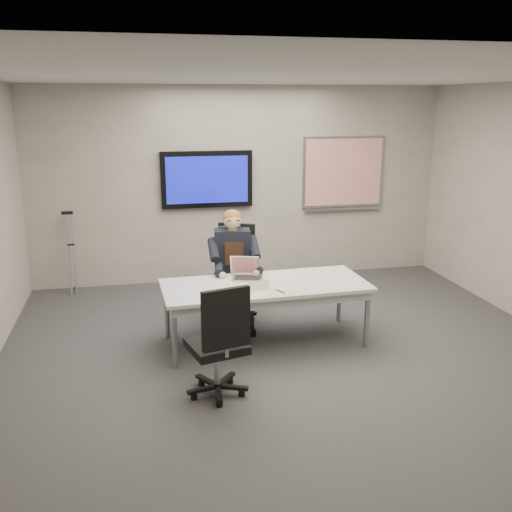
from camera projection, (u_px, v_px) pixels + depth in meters
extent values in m
cube|color=#3B3B3E|center=(296.00, 363.00, 5.79)|extent=(6.00, 6.00, 0.02)
cube|color=silver|center=(302.00, 75.00, 5.05)|extent=(6.00, 6.00, 0.02)
cube|color=gray|center=(241.00, 185.00, 8.25)|extent=(6.00, 0.02, 2.80)
cube|color=gray|center=(483.00, 369.00, 2.59)|extent=(6.00, 0.02, 2.80)
cube|color=white|center=(265.00, 285.00, 6.13)|extent=(2.23, 1.00, 0.04)
cube|color=beige|center=(265.00, 292.00, 6.15)|extent=(2.14, 0.91, 0.09)
cylinder|color=#919399|center=(175.00, 338.00, 5.61)|extent=(0.06, 0.06, 0.64)
cylinder|color=#919399|center=(367.00, 319.00, 6.10)|extent=(0.06, 0.06, 0.64)
cylinder|color=#919399|center=(167.00, 311.00, 6.33)|extent=(0.06, 0.06, 0.64)
cylinder|color=#919399|center=(339.00, 296.00, 6.82)|extent=(0.06, 0.06, 0.64)
cube|color=black|center=(207.00, 179.00, 8.08)|extent=(1.30, 0.08, 0.80)
cube|color=#0B1183|center=(207.00, 180.00, 8.04)|extent=(1.16, 0.01, 0.66)
cube|color=#919399|center=(343.00, 172.00, 8.50)|extent=(1.25, 0.04, 1.05)
cube|color=white|center=(344.00, 172.00, 8.48)|extent=(1.18, 0.01, 0.98)
cube|color=#919399|center=(342.00, 209.00, 8.61)|extent=(1.18, 0.05, 0.04)
cylinder|color=#919399|center=(232.00, 294.00, 6.92)|extent=(0.06, 0.06, 0.39)
cube|color=black|center=(232.00, 279.00, 6.87)|extent=(0.66, 0.66, 0.08)
cube|color=black|center=(237.00, 246.00, 7.00)|extent=(0.44, 0.24, 0.56)
cylinder|color=#919399|center=(217.00, 365.00, 5.12)|extent=(0.06, 0.06, 0.37)
cube|color=black|center=(216.00, 346.00, 5.07)|extent=(0.57, 0.57, 0.07)
cube|color=black|center=(226.00, 319.00, 4.78)|extent=(0.43, 0.16, 0.53)
cube|color=black|center=(232.00, 253.00, 6.75)|extent=(0.45, 0.29, 0.58)
cube|color=#321E14|center=(234.00, 254.00, 6.63)|extent=(0.22, 0.05, 0.28)
sphere|color=#ECBA90|center=(232.00, 220.00, 6.62)|extent=(0.21, 0.21, 0.21)
ellipsoid|color=brown|center=(232.00, 217.00, 6.62)|extent=(0.22, 0.22, 0.18)
cube|color=#ACACAE|center=(247.00, 278.00, 6.28)|extent=(0.38, 0.31, 0.02)
cube|color=black|center=(248.00, 278.00, 6.26)|extent=(0.31, 0.23, 0.00)
cube|color=#ACACAE|center=(245.00, 265.00, 6.38)|extent=(0.33, 0.17, 0.21)
cube|color=red|center=(245.00, 265.00, 6.38)|extent=(0.29, 0.14, 0.18)
cylinder|color=black|center=(280.00, 291.00, 5.87)|extent=(0.07, 0.13, 0.01)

